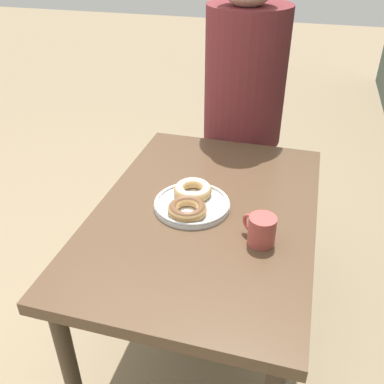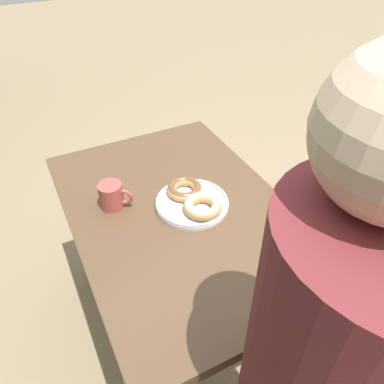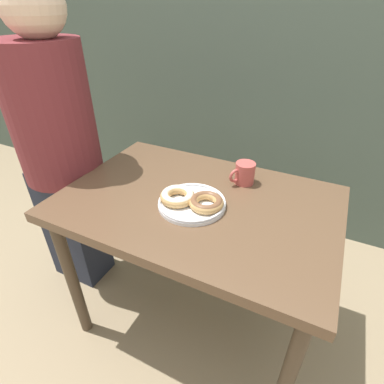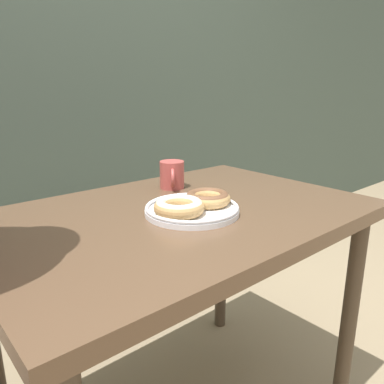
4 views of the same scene
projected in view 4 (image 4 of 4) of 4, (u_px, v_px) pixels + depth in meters
The scene contains 4 objects.
wall_back at pixel (33, 30), 1.62m from camera, with size 8.00×0.05×2.60m.
dining_table at pixel (181, 239), 1.06m from camera, with size 1.05×0.71×0.74m.
donut_plate at pixel (193, 205), 0.99m from camera, with size 0.27×0.25×0.05m.
coffee_mug at pixel (172, 175), 1.24m from camera, with size 0.09×0.11×0.09m.
Camera 4 is at (-0.62, -0.66, 1.06)m, focal length 35.00 mm.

